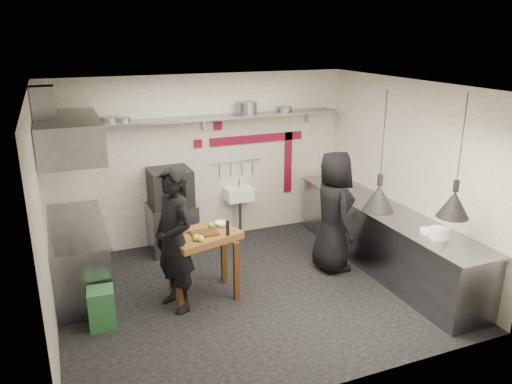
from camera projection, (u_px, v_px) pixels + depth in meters
name	position (u px, v px, depth m)	size (l,w,h in m)	color
floor	(251.00, 292.00, 6.90)	(5.00, 5.00, 0.00)	black
ceiling	(250.00, 87.00, 6.04)	(5.00, 5.00, 0.00)	beige
wall_back	(204.00, 159.00, 8.32)	(5.00, 0.04, 2.80)	white
wall_front	(334.00, 262.00, 4.62)	(5.00, 0.04, 2.80)	white
wall_left	(43.00, 223.00, 5.57)	(0.04, 4.20, 2.80)	white
wall_right	(407.00, 176.00, 7.37)	(0.04, 4.20, 2.80)	white
red_band_horiz	(257.00, 139.00, 8.56)	(1.70, 0.02, 0.14)	maroon
red_band_vert	(288.00, 162.00, 8.92)	(0.14, 0.02, 1.10)	maroon
red_tile_a	(218.00, 126.00, 8.22)	(0.14, 0.02, 0.14)	maroon
red_tile_b	(198.00, 144.00, 8.18)	(0.14, 0.02, 0.14)	maroon
back_shelf	(206.00, 118.00, 7.94)	(4.60, 0.34, 0.04)	slate
shelf_bracket_left	(80.00, 131.00, 7.42)	(0.04, 0.06, 0.24)	slate
shelf_bracket_mid	(203.00, 123.00, 8.10)	(0.04, 0.06, 0.24)	slate
shelf_bracket_right	(307.00, 116.00, 8.79)	(0.04, 0.06, 0.24)	slate
pan_far_left	(109.00, 120.00, 7.38)	(0.27, 0.27, 0.09)	slate
pan_mid_left	(123.00, 120.00, 7.46)	(0.23, 0.23, 0.07)	slate
stock_pot	(247.00, 108.00, 8.16)	(0.32, 0.32, 0.20)	slate
pan_right	(284.00, 109.00, 8.42)	(0.25, 0.25, 0.08)	slate
oven_stand	(172.00, 227.00, 8.13)	(0.74, 0.67, 0.80)	slate
combi_oven	(170.00, 187.00, 7.89)	(0.64, 0.60, 0.58)	black
oven_door	(177.00, 191.00, 7.68)	(0.45, 0.03, 0.46)	maroon
oven_glass	(175.00, 193.00, 7.62)	(0.34, 0.02, 0.34)	black
hand_sink	(239.00, 194.00, 8.55)	(0.46, 0.34, 0.22)	white
sink_tap	(239.00, 184.00, 8.50)	(0.03, 0.03, 0.14)	slate
sink_drain	(240.00, 219.00, 8.65)	(0.06, 0.06, 0.66)	slate
utensil_rail	(236.00, 161.00, 8.51)	(0.02, 0.02, 0.90)	slate
counter_right	(383.00, 239.00, 7.54)	(0.70, 3.80, 0.90)	slate
counter_right_top	(385.00, 210.00, 7.39)	(0.76, 3.90, 0.03)	slate
plate_stack	(439.00, 233.00, 6.33)	(0.24, 0.24, 0.13)	white
small_bowl_right	(427.00, 231.00, 6.50)	(0.19, 0.19, 0.05)	white
counter_left	(79.00, 257.00, 6.91)	(0.70, 1.90, 0.90)	slate
counter_left_top	(75.00, 226.00, 6.77)	(0.76, 2.00, 0.03)	slate
extractor_hood	(68.00, 136.00, 6.41)	(0.78, 1.60, 0.50)	slate
hood_duct	(43.00, 106.00, 6.19)	(0.28, 0.28, 0.50)	slate
green_bin	(102.00, 308.00, 6.03)	(0.31, 0.31, 0.50)	#286136
prep_table	(203.00, 265.00, 6.67)	(0.92, 0.64, 0.92)	brown
cutting_board	(204.00, 233.00, 6.50)	(0.35, 0.24, 0.03)	#472911
pepper_mill	(228.00, 228.00, 6.43)	(0.05, 0.05, 0.20)	black
lemon_a	(196.00, 238.00, 6.28)	(0.09, 0.09, 0.09)	yellow
lemon_b	(201.00, 239.00, 6.26)	(0.08, 0.08, 0.08)	yellow
veg_ball	(211.00, 225.00, 6.66)	(0.09, 0.09, 0.09)	#6E9C3E
steel_tray	(180.00, 232.00, 6.53)	(0.20, 0.13, 0.03)	slate
bowl	(221.00, 224.00, 6.76)	(0.18, 0.18, 0.06)	white
heat_lamp_near	(382.00, 152.00, 5.96)	(0.39, 0.39, 1.49)	black
heat_lamp_far	(460.00, 157.00, 5.78)	(0.39, 0.39, 1.50)	black
chef_left	(174.00, 240.00, 6.25)	(0.69, 0.45, 1.89)	black
chef_right	(333.00, 212.00, 7.35)	(0.89, 0.58, 1.81)	black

